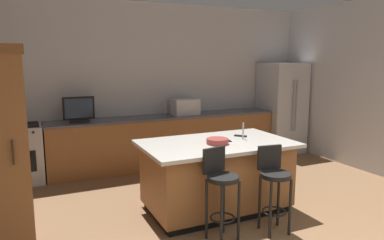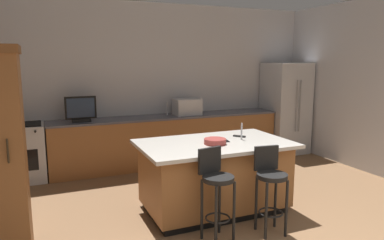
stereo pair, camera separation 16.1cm
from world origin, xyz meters
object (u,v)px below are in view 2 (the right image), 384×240
object	(u,v)px
refrigerator	(285,108)
tv_remote	(239,136)
kitchen_island	(214,175)
range_oven	(20,153)
fruit_bowl	(215,141)
tv_monitor	(81,110)
cell_phone	(225,141)
bar_stool_right	(270,182)
bar_stool_left	(216,186)
microwave	(187,107)

from	to	relation	value
refrigerator	tv_remote	bearing A→B (deg)	-139.03
kitchen_island	range_oven	distance (m)	3.23
refrigerator	fruit_bowl	size ratio (longest dim) A/B	6.83
tv_monitor	cell_phone	xyz separation A→B (m)	(1.56, -2.15, -0.21)
tv_monitor	tv_remote	world-z (taller)	tv_monitor
range_oven	tv_monitor	world-z (taller)	tv_monitor
refrigerator	bar_stool_right	distance (m)	3.80
tv_monitor	cell_phone	bearing A→B (deg)	-54.07
bar_stool_left	bar_stool_right	bearing A→B (deg)	-19.56
tv_monitor	fruit_bowl	bearing A→B (deg)	-58.82
tv_monitor	range_oven	bearing A→B (deg)	176.96
bar_stool_left	cell_phone	size ratio (longest dim) A/B	6.69
kitchen_island	fruit_bowl	xyz separation A→B (m)	(-0.04, -0.10, 0.48)
refrigerator	microwave	distance (m)	2.20
refrigerator	tv_remote	world-z (taller)	refrigerator
tv_remote	fruit_bowl	bearing A→B (deg)	167.97
range_oven	bar_stool_left	distance (m)	3.55
range_oven	cell_phone	bearing A→B (deg)	-41.22
bar_stool_right	tv_remote	world-z (taller)	bar_stool_right
refrigerator	range_oven	xyz separation A→B (m)	(-5.07, 0.08, -0.47)
kitchen_island	microwave	world-z (taller)	microwave
tv_monitor	bar_stool_left	size ratio (longest dim) A/B	0.50
range_oven	fruit_bowl	world-z (taller)	fruit_bowl
microwave	tv_monitor	world-z (taller)	tv_monitor
range_oven	bar_stool_right	xyz separation A→B (m)	(2.66, -2.99, 0.12)
kitchen_island	fruit_bowl	distance (m)	0.49
range_oven	bar_stool_right	size ratio (longest dim) A/B	0.96
bar_stool_right	tv_remote	bearing A→B (deg)	88.26
range_oven	fruit_bowl	bearing A→B (deg)	-44.79
bar_stool_left	bar_stool_right	xyz separation A→B (m)	(0.63, -0.09, -0.02)
refrigerator	tv_monitor	bearing A→B (deg)	179.54
range_oven	tv_monitor	bearing A→B (deg)	-3.04
bar_stool_right	cell_phone	bearing A→B (deg)	107.66
refrigerator	bar_stool_right	size ratio (longest dim) A/B	1.92
bar_stool_right	cell_phone	world-z (taller)	bar_stool_right
range_oven	tv_remote	bearing A→B (deg)	-36.14
cell_phone	tv_monitor	bearing A→B (deg)	135.03
range_oven	tv_remote	xyz separation A→B (m)	(2.81, -2.05, 0.45)
bar_stool_right	fruit_bowl	xyz separation A→B (m)	(-0.35, 0.69, 0.35)
range_oven	bar_stool_left	xyz separation A→B (m)	(2.03, -2.91, 0.14)
kitchen_island	bar_stool_left	bearing A→B (deg)	-115.16
refrigerator	microwave	bearing A→B (deg)	177.79
microwave	cell_phone	distance (m)	2.24
tv_remote	microwave	bearing A→B (deg)	49.32
microwave	tv_monitor	distance (m)	1.93
refrigerator	bar_stool_left	xyz separation A→B (m)	(-3.05, -2.82, -0.33)
kitchen_island	bar_stool_right	world-z (taller)	bar_stool_right
range_oven	microwave	size ratio (longest dim) A/B	1.96
kitchen_island	microwave	size ratio (longest dim) A/B	3.98
tv_remote	bar_stool_right	bearing A→B (deg)	-137.61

